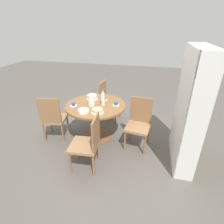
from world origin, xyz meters
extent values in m
plane|color=#56514C|center=(0.00, 0.00, 0.00)|extent=(14.00, 14.00, 0.00)
cylinder|color=brown|center=(0.00, 0.00, 0.01)|extent=(0.58, 0.58, 0.03)
cylinder|color=brown|center=(0.00, 0.00, 0.36)|extent=(0.16, 0.16, 0.67)
cylinder|color=brown|center=(0.00, 0.00, 0.71)|extent=(1.12, 1.12, 0.04)
cylinder|color=olive|center=(0.65, -0.13, 0.19)|extent=(0.03, 0.03, 0.39)
cylinder|color=olive|center=(1.01, -0.10, 0.19)|extent=(0.03, 0.03, 0.39)
cylinder|color=olive|center=(0.62, 0.23, 0.19)|extent=(0.03, 0.03, 0.39)
cylinder|color=olive|center=(0.98, 0.26, 0.19)|extent=(0.03, 0.03, 0.39)
cube|color=#93704C|center=(0.82, 0.07, 0.41)|extent=(0.45, 0.45, 0.04)
cube|color=olive|center=(0.80, 0.26, 0.67)|extent=(0.40, 0.06, 0.48)
cylinder|color=olive|center=(0.26, 0.61, 0.19)|extent=(0.03, 0.03, 0.39)
cylinder|color=olive|center=(0.31, 0.97, 0.19)|extent=(0.03, 0.03, 0.39)
cylinder|color=olive|center=(-0.10, 0.66, 0.19)|extent=(0.03, 0.03, 0.39)
cylinder|color=olive|center=(-0.05, 1.02, 0.19)|extent=(0.03, 0.03, 0.39)
cube|color=#93704C|center=(0.11, 0.81, 0.41)|extent=(0.47, 0.47, 0.04)
cube|color=olive|center=(-0.09, 0.84, 0.67)|extent=(0.08, 0.40, 0.48)
cylinder|color=olive|center=(-0.62, 0.25, 0.19)|extent=(0.03, 0.03, 0.39)
cylinder|color=olive|center=(-0.97, 0.29, 0.19)|extent=(0.03, 0.03, 0.39)
cylinder|color=olive|center=(-0.66, -0.11, 0.19)|extent=(0.03, 0.03, 0.39)
cylinder|color=olive|center=(-1.01, -0.07, 0.19)|extent=(0.03, 0.03, 0.39)
cube|color=#93704C|center=(-0.82, 0.09, 0.41)|extent=(0.46, 0.46, 0.04)
cube|color=olive|center=(-0.84, -0.10, 0.67)|extent=(0.40, 0.07, 0.48)
cylinder|color=olive|center=(-0.06, -0.66, 0.19)|extent=(0.03, 0.03, 0.39)
cylinder|color=olive|center=(0.01, -1.02, 0.19)|extent=(0.03, 0.03, 0.39)
cylinder|color=olive|center=(0.29, -0.60, 0.19)|extent=(0.03, 0.03, 0.39)
cylinder|color=olive|center=(0.36, -0.95, 0.19)|extent=(0.03, 0.03, 0.39)
cube|color=#93704C|center=(0.15, -0.81, 0.41)|extent=(0.49, 0.49, 0.04)
cube|color=olive|center=(0.34, -0.77, 0.67)|extent=(0.10, 0.40, 0.48)
cube|color=silver|center=(0.75, 1.57, 0.92)|extent=(0.04, 0.28, 1.83)
cube|color=silver|center=(-0.19, 1.57, 0.92)|extent=(0.04, 0.28, 1.83)
cube|color=silver|center=(0.28, 1.44, 0.92)|extent=(0.97, 0.02, 1.83)
cube|color=silver|center=(0.28, 1.57, 0.02)|extent=(0.90, 0.27, 0.04)
cube|color=silver|center=(0.28, 1.57, 0.61)|extent=(0.90, 0.27, 0.04)
cube|color=silver|center=(0.28, 1.57, 1.22)|extent=(0.90, 0.27, 0.04)
cube|color=silver|center=(0.28, 1.57, 1.81)|extent=(0.90, 0.27, 0.04)
cube|color=gold|center=(0.53, 1.55, 0.23)|extent=(0.40, 0.21, 0.39)
cube|color=gold|center=(0.03, 1.55, 0.29)|extent=(0.40, 0.21, 0.52)
cube|color=#B72D28|center=(0.56, 1.55, 0.85)|extent=(0.33, 0.21, 0.44)
cube|color=black|center=(-0.01, 1.55, 0.85)|extent=(0.33, 0.21, 0.44)
cube|color=orange|center=(0.52, 1.55, 1.47)|extent=(0.42, 0.21, 0.47)
cube|color=#28703D|center=(0.04, 1.55, 1.51)|extent=(0.42, 0.21, 0.54)
cylinder|color=white|center=(0.06, -0.06, 0.84)|extent=(0.12, 0.12, 0.21)
cone|color=white|center=(0.06, -0.06, 0.95)|extent=(0.11, 0.11, 0.02)
sphere|color=white|center=(0.06, -0.06, 0.97)|extent=(0.02, 0.02, 0.02)
cylinder|color=silver|center=(-0.02, 0.14, 0.84)|extent=(0.07, 0.07, 0.22)
cylinder|color=silver|center=(-0.02, 0.14, 0.98)|extent=(0.03, 0.03, 0.06)
cylinder|color=#2D5184|center=(-0.02, 0.14, 1.02)|extent=(0.03, 0.03, 0.01)
cylinder|color=white|center=(-0.24, -0.15, 0.74)|extent=(0.22, 0.22, 0.01)
cylinder|color=silver|center=(-0.24, -0.15, 0.78)|extent=(0.19, 0.19, 0.07)
cylinder|color=white|center=(0.31, 0.14, 0.74)|extent=(0.21, 0.21, 0.01)
cylinder|color=#DBB784|center=(0.31, 0.14, 0.77)|extent=(0.18, 0.18, 0.06)
cylinder|color=silver|center=(-0.23, 0.10, 0.74)|extent=(0.13, 0.13, 0.01)
cylinder|color=#334775|center=(-0.23, 0.10, 0.77)|extent=(0.07, 0.07, 0.05)
cylinder|color=silver|center=(-0.05, 0.38, 0.74)|extent=(0.13, 0.13, 0.01)
cylinder|color=#334775|center=(-0.05, 0.38, 0.77)|extent=(0.07, 0.07, 0.05)
cylinder|color=silver|center=(0.15, -0.37, 0.74)|extent=(0.13, 0.13, 0.01)
cylinder|color=#334775|center=(0.15, -0.37, 0.77)|extent=(0.07, 0.07, 0.05)
cylinder|color=white|center=(0.36, -0.10, 0.74)|extent=(0.19, 0.19, 0.01)
cylinder|color=white|center=(0.36, -0.10, 0.75)|extent=(0.19, 0.19, 0.01)
cylinder|color=white|center=(0.36, -0.10, 0.76)|extent=(0.19, 0.19, 0.01)
cylinder|color=white|center=(0.36, -0.10, 0.77)|extent=(0.19, 0.19, 0.01)
cylinder|color=white|center=(0.36, -0.10, 0.78)|extent=(0.19, 0.19, 0.01)
camera|label=1|loc=(2.82, 0.98, 2.07)|focal=28.00mm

